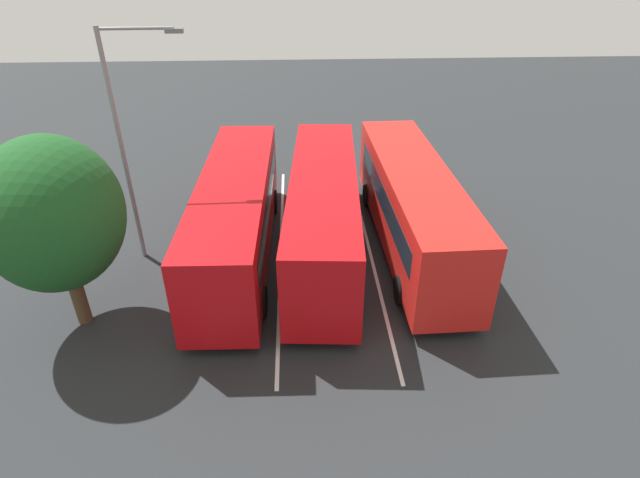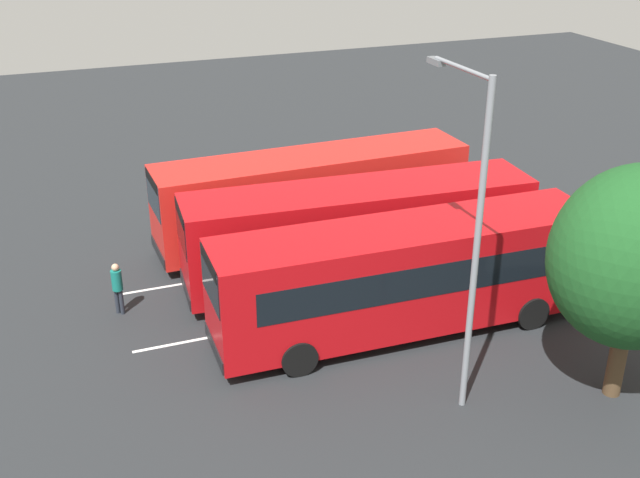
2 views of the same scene
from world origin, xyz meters
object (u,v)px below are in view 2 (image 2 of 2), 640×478
pedestrian (117,285)px  street_lamp (472,227)px  bus_center_left (358,231)px  depot_tree (637,258)px  bus_far_left (312,195)px  bus_center_right (405,275)px

pedestrian → street_lamp: (-7.45, 7.36, 3.81)m
bus_center_left → street_lamp: 7.35m
pedestrian → depot_tree: depot_tree is taller
bus_far_left → depot_tree: depot_tree is taller
bus_center_left → street_lamp: street_lamp is taller
depot_tree → bus_far_left: bearing=-70.4°
street_lamp → bus_far_left: bearing=-0.1°
bus_center_left → bus_center_right: 3.25m
pedestrian → street_lamp: street_lamp is taller
bus_center_right → depot_tree: size_ratio=1.83×
bus_center_left → street_lamp: bearing=93.1°
bus_far_left → bus_center_left: size_ratio=0.99×
bus_center_left → bus_far_left: bearing=-80.8°
street_lamp → depot_tree: bearing=-108.7°
bus_center_left → depot_tree: 9.00m
bus_center_left → depot_tree: size_ratio=1.84×
bus_far_left → bus_center_left: (-0.32, 3.45, 0.00)m
bus_center_left → depot_tree: (-3.73, 7.92, 2.07)m
bus_far_left → depot_tree: (-4.05, 11.36, 2.07)m
bus_far_left → street_lamp: bearing=89.8°
bus_center_left → bus_center_right: size_ratio=1.01×
bus_center_right → pedestrian: bearing=-25.8°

